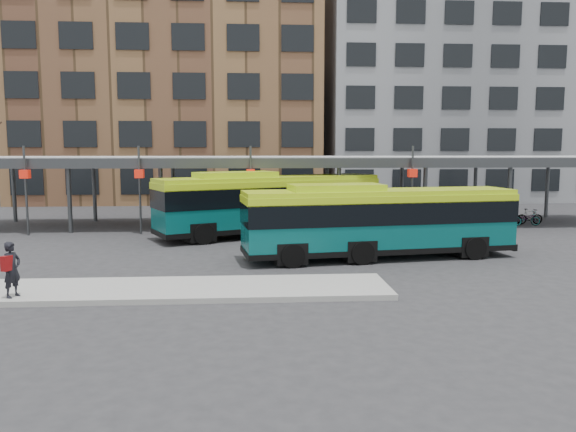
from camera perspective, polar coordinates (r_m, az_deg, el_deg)
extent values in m
plane|color=#28282B|center=(21.79, 4.23, -5.48)|extent=(120.00, 120.00, 0.00)
cube|color=gray|center=(18.80, -11.41, -7.32)|extent=(14.00, 3.00, 0.18)
cube|color=#999B9E|center=(34.21, 1.23, 5.78)|extent=(40.00, 6.00, 0.35)
cube|color=#383A3D|center=(31.22, 1.72, 5.39)|extent=(40.00, 0.15, 0.55)
cylinder|color=#383A3D|center=(39.62, -26.07, 2.19)|extent=(0.24, 0.24, 3.80)
cylinder|color=#383A3D|center=(33.22, -21.32, 1.65)|extent=(0.24, 0.24, 3.80)
cylinder|color=#383A3D|center=(38.01, -19.07, 2.34)|extent=(0.24, 0.24, 3.80)
cylinder|color=#383A3D|center=(32.08, -12.77, 1.78)|extent=(0.24, 0.24, 3.80)
cylinder|color=#383A3D|center=(37.01, -11.58, 2.47)|extent=(0.24, 0.24, 3.80)
cylinder|color=#383A3D|center=(31.69, -3.79, 1.87)|extent=(0.24, 0.24, 3.80)
cylinder|color=#383A3D|center=(36.67, -3.80, 2.55)|extent=(0.24, 0.24, 3.80)
cylinder|color=#383A3D|center=(32.08, 5.18, 1.92)|extent=(0.24, 0.24, 3.80)
cylinder|color=#383A3D|center=(37.01, 3.97, 2.59)|extent=(0.24, 0.24, 3.80)
cylinder|color=#383A3D|center=(33.23, 13.73, 1.92)|extent=(0.24, 0.24, 3.80)
cylinder|color=#383A3D|center=(38.01, 11.46, 2.58)|extent=(0.24, 0.24, 3.80)
cylinder|color=#383A3D|center=(35.07, 21.55, 1.89)|extent=(0.24, 0.24, 3.80)
cylinder|color=#383A3D|center=(39.63, 18.46, 2.54)|extent=(0.24, 0.24, 3.80)
cylinder|color=#383A3D|center=(41.78, 24.83, 2.46)|extent=(0.24, 0.24, 3.80)
cylinder|color=#383A3D|center=(33.10, -25.08, 2.32)|extent=(0.12, 0.12, 4.80)
cube|color=red|center=(33.05, -25.16, 3.88)|extent=(0.45, 0.45, 0.45)
cylinder|color=#383A3D|center=(31.43, -14.82, 2.53)|extent=(0.12, 0.12, 4.80)
cube|color=red|center=(31.37, -14.87, 4.17)|extent=(0.45, 0.45, 0.45)
cylinder|color=#383A3D|center=(30.85, -3.80, 2.67)|extent=(0.12, 0.12, 4.80)
cube|color=red|center=(30.80, -3.81, 4.34)|extent=(0.45, 0.45, 0.45)
cylinder|color=#383A3D|center=(32.14, 12.48, 2.69)|extent=(0.12, 0.12, 4.80)
cube|color=red|center=(32.09, 12.52, 4.29)|extent=(0.45, 0.45, 0.45)
cube|color=brown|center=(53.90, -11.58, 13.50)|extent=(26.00, 14.00, 22.00)
cube|color=slate|center=(56.62, 16.17, 12.03)|extent=(24.00, 14.00, 20.00)
cube|color=#074D4D|center=(24.11, 9.24, -0.65)|extent=(11.73, 4.04, 2.40)
cube|color=black|center=(24.05, 9.26, 0.48)|extent=(11.79, 4.10, 0.91)
cube|color=#A8C814|center=(23.98, 9.30, 2.42)|extent=(11.72, 3.94, 0.19)
cube|color=#A8C814|center=(23.33, 4.92, 2.83)|extent=(4.05, 2.26, 0.34)
cube|color=black|center=(24.27, 9.19, -3.19)|extent=(11.80, 4.10, 0.23)
cylinder|color=black|center=(24.90, 18.45, -3.14)|extent=(0.99, 0.42, 0.96)
cylinder|color=black|center=(26.91, 15.92, -2.32)|extent=(0.99, 0.42, 0.96)
cylinder|color=black|center=(22.79, 7.56, -3.74)|extent=(0.99, 0.42, 0.96)
cylinder|color=black|center=(24.97, 5.75, -2.79)|extent=(0.99, 0.42, 0.96)
cylinder|color=black|center=(22.00, 0.47, -4.07)|extent=(0.99, 0.42, 0.96)
cylinder|color=black|center=(24.25, -0.74, -3.04)|extent=(0.99, 0.42, 0.96)
cube|color=#074D4D|center=(30.36, -1.73, 1.21)|extent=(12.37, 7.60, 2.59)
cube|color=black|center=(30.32, -1.74, 2.18)|extent=(12.44, 7.68, 0.98)
cube|color=#A8C814|center=(30.26, -1.74, 3.85)|extent=(12.32, 7.51, 0.21)
cube|color=#A8C814|center=(29.36, -5.36, 4.13)|extent=(4.55, 3.44, 0.36)
cube|color=black|center=(30.50, -1.73, -0.98)|extent=(12.45, 7.68, 0.25)
cylinder|color=black|center=(31.54, 6.05, -0.70)|extent=(1.07, 0.72, 1.04)
cylinder|color=black|center=(33.63, 3.59, -0.20)|extent=(1.07, 0.72, 1.04)
cylinder|color=black|center=(28.83, -2.78, -1.38)|extent=(1.07, 0.72, 1.04)
cylinder|color=black|center=(31.10, -4.83, -0.79)|extent=(1.07, 0.72, 1.04)
cylinder|color=black|center=(27.62, -8.59, -1.82)|extent=(1.07, 0.72, 1.04)
cylinder|color=black|center=(29.98, -10.26, -1.17)|extent=(1.07, 0.72, 1.04)
imported|color=black|center=(18.92, -26.24, -4.89)|extent=(0.62, 0.73, 1.70)
cube|color=maroon|center=(18.76, -26.67, -4.31)|extent=(0.29, 0.36, 0.45)
imported|color=slate|center=(36.00, 18.93, -0.26)|extent=(1.64, 0.77, 0.83)
imported|color=slate|center=(36.32, 19.96, -0.08)|extent=(1.78, 0.84, 1.03)
imported|color=slate|center=(36.49, 21.42, -0.24)|extent=(1.75, 0.97, 0.87)
imported|color=slate|center=(37.08, 21.48, -0.09)|extent=(1.61, 0.73, 0.93)
imported|color=slate|center=(37.03, 23.03, -0.21)|extent=(1.76, 0.86, 0.88)
imported|color=slate|center=(37.65, 23.34, -0.05)|extent=(1.63, 0.51, 0.97)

